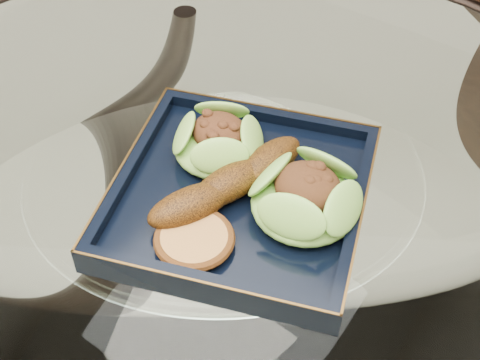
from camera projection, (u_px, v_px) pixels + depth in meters
The scene contains 6 objects.
dining_table at pixel (227, 281), 0.87m from camera, with size 1.13×1.13×0.77m.
navy_plate at pixel (240, 199), 0.74m from camera, with size 0.27×0.27×0.02m, color black.
lettuce_wrap_left at pixel (218, 143), 0.76m from camera, with size 0.10×0.10×0.04m, color #6DAB31.
lettuce_wrap_right at pixel (305, 200), 0.70m from camera, with size 0.11×0.11×0.04m, color #5AA12E.
roasted_plantain at pixel (230, 183), 0.72m from camera, with size 0.19×0.04×0.04m, color #562E09.
crumb_patty at pixel (194, 240), 0.68m from camera, with size 0.07×0.07×0.01m, color #CA7D43.
Camera 1 is at (0.31, -0.41, 1.32)m, focal length 50.00 mm.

